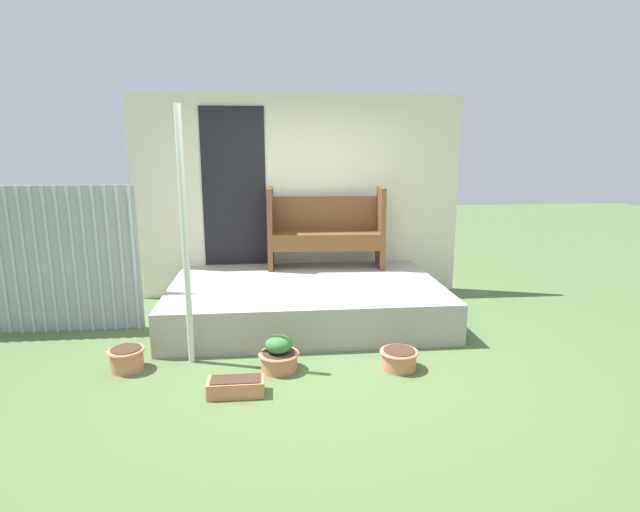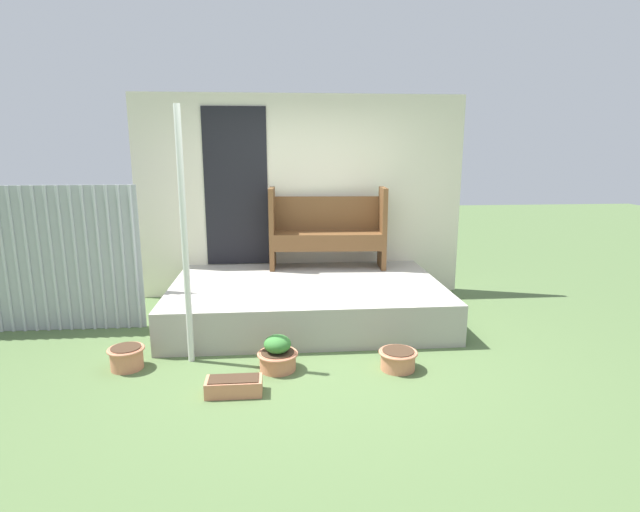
# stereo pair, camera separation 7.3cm
# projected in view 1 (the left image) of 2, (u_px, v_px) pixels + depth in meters

# --- Properties ---
(ground_plane) EXTENTS (24.00, 24.00, 0.00)m
(ground_plane) POSITION_uv_depth(u_px,v_px,m) (312.00, 353.00, 4.81)
(ground_plane) COLOR #516B3D
(porch_slab) EXTENTS (3.04, 1.99, 0.43)m
(porch_slab) POSITION_uv_depth(u_px,v_px,m) (306.00, 301.00, 5.73)
(porch_slab) COLOR #A8A399
(porch_slab) RESTS_ON ground_plane
(house_wall) EXTENTS (4.24, 0.08, 2.60)m
(house_wall) POSITION_uv_depth(u_px,v_px,m) (297.00, 197.00, 6.49)
(house_wall) COLOR beige
(house_wall) RESTS_ON ground_plane
(fence_corrugated) EXTENTS (2.55, 0.05, 1.56)m
(fence_corrugated) POSITION_uv_depth(u_px,v_px,m) (14.00, 261.00, 5.18)
(fence_corrugated) COLOR #9EA3A8
(fence_corrugated) RESTS_ON ground_plane
(support_post) EXTENTS (0.06, 0.06, 2.30)m
(support_post) POSITION_uv_depth(u_px,v_px,m) (185.00, 239.00, 4.37)
(support_post) COLOR silver
(support_post) RESTS_ON ground_plane
(bench) EXTENTS (1.47, 0.48, 1.02)m
(bench) POSITION_uv_depth(u_px,v_px,m) (326.00, 227.00, 6.32)
(bench) COLOR brown
(bench) RESTS_ON porch_slab
(flower_pot_left) EXTENTS (0.32, 0.32, 0.20)m
(flower_pot_left) POSITION_uv_depth(u_px,v_px,m) (127.00, 358.00, 4.42)
(flower_pot_left) COLOR tan
(flower_pot_left) RESTS_ON ground_plane
(flower_pot_middle) EXTENTS (0.36, 0.36, 0.32)m
(flower_pot_middle) POSITION_uv_depth(u_px,v_px,m) (279.00, 355.00, 4.41)
(flower_pot_middle) COLOR tan
(flower_pot_middle) RESTS_ON ground_plane
(flower_pot_right) EXTENTS (0.35, 0.35, 0.18)m
(flower_pot_right) POSITION_uv_depth(u_px,v_px,m) (399.00, 358.00, 4.45)
(flower_pot_right) COLOR tan
(flower_pot_right) RESTS_ON ground_plane
(planter_box_rect) EXTENTS (0.45, 0.20, 0.14)m
(planter_box_rect) POSITION_uv_depth(u_px,v_px,m) (236.00, 387.00, 3.98)
(planter_box_rect) COLOR tan
(planter_box_rect) RESTS_ON ground_plane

